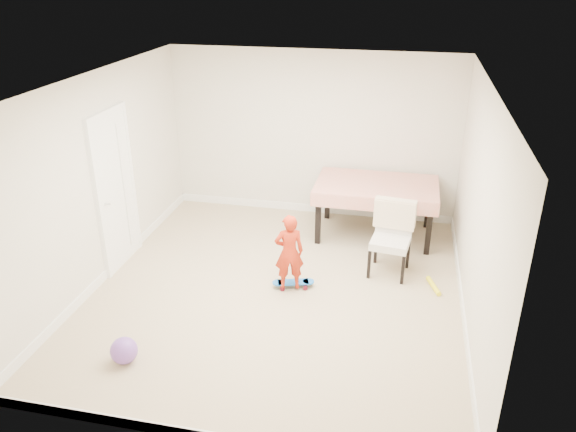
% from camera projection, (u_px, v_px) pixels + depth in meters
% --- Properties ---
extents(ground, '(5.00, 5.00, 0.00)m').
position_uv_depth(ground, '(277.00, 291.00, 7.04)').
color(ground, tan).
rests_on(ground, ground).
extents(ceiling, '(4.50, 5.00, 0.04)m').
position_uv_depth(ceiling, '(275.00, 84.00, 5.96)').
color(ceiling, white).
rests_on(ceiling, wall_back).
extents(wall_back, '(4.50, 0.04, 2.60)m').
position_uv_depth(wall_back, '(313.00, 135.00, 8.70)').
color(wall_back, beige).
rests_on(wall_back, ground).
extents(wall_front, '(4.50, 0.04, 2.60)m').
position_uv_depth(wall_front, '(202.00, 316.00, 4.29)').
color(wall_front, beige).
rests_on(wall_front, ground).
extents(wall_left, '(0.04, 5.00, 2.60)m').
position_uv_depth(wall_left, '(100.00, 180.00, 6.92)').
color(wall_left, beige).
rests_on(wall_left, ground).
extents(wall_right, '(0.04, 5.00, 2.60)m').
position_uv_depth(wall_right, '(476.00, 211.00, 6.07)').
color(wall_right, beige).
rests_on(wall_right, ground).
extents(door, '(0.11, 0.94, 2.11)m').
position_uv_depth(door, '(116.00, 192.00, 7.30)').
color(door, white).
rests_on(door, ground).
extents(baseboard_back, '(4.50, 0.02, 0.12)m').
position_uv_depth(baseboard_back, '(311.00, 208.00, 9.23)').
color(baseboard_back, white).
rests_on(baseboard_back, ground).
extents(baseboard_left, '(0.02, 5.00, 0.12)m').
position_uv_depth(baseboard_left, '(113.00, 268.00, 7.44)').
color(baseboard_left, white).
rests_on(baseboard_left, ground).
extents(baseboard_right, '(0.02, 5.00, 0.12)m').
position_uv_depth(baseboard_right, '(462.00, 308.00, 6.58)').
color(baseboard_right, white).
rests_on(baseboard_right, ground).
extents(dining_table, '(1.76, 1.11, 0.83)m').
position_uv_depth(dining_table, '(375.00, 209.00, 8.30)').
color(dining_table, red).
rests_on(dining_table, ground).
extents(dining_chair, '(0.61, 0.68, 0.98)m').
position_uv_depth(dining_chair, '(391.00, 240.00, 7.24)').
color(dining_chair, white).
rests_on(dining_chair, ground).
extents(skateboard, '(0.56, 0.33, 0.08)m').
position_uv_depth(skateboard, '(293.00, 284.00, 7.10)').
color(skateboard, blue).
rests_on(skateboard, ground).
extents(child, '(0.42, 0.34, 0.99)m').
position_uv_depth(child, '(289.00, 255.00, 6.85)').
color(child, '#B72812').
rests_on(child, ground).
extents(balloon, '(0.28, 0.28, 0.28)m').
position_uv_depth(balloon, '(124.00, 350.00, 5.74)').
color(balloon, purple).
rests_on(balloon, ground).
extents(foam_toy, '(0.18, 0.40, 0.06)m').
position_uv_depth(foam_toy, '(433.00, 286.00, 7.08)').
color(foam_toy, '#FFF11A').
rests_on(foam_toy, ground).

